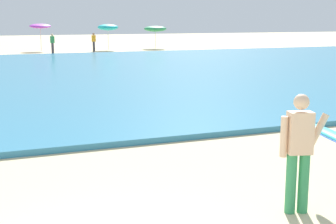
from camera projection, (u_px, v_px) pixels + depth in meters
name	position (u px, v px, depth m)	size (l,w,h in m)	color
sea	(6.00, 77.00, 22.78)	(120.00, 28.00, 0.14)	teal
surfer_with_board	(314.00, 143.00, 6.85)	(1.19, 2.33, 1.73)	#338E56
beach_umbrella_3	(40.00, 26.00, 41.80)	(1.80, 1.83, 2.37)	beige
beach_umbrella_4	(108.00, 27.00, 43.08)	(1.81, 1.82, 2.28)	beige
beach_umbrella_5	(155.00, 29.00, 45.35)	(2.09, 2.09, 2.08)	beige
beachgoer_near_row_left	(52.00, 43.00, 38.65)	(0.32, 0.20, 1.58)	#383842
beachgoer_near_row_mid	(94.00, 42.00, 40.92)	(0.32, 0.20, 1.58)	#383842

